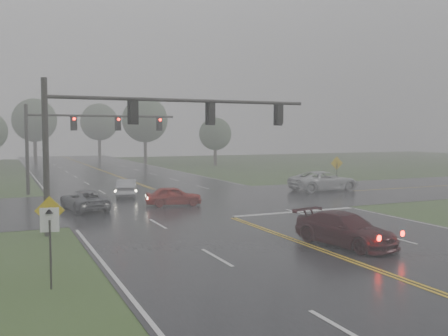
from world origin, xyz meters
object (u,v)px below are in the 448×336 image
sedan_silver (127,197)px  signal_gantry_near (138,125)px  pickup_white (324,191)px  signal_gantry_far (76,131)px  sedan_red (174,206)px  car_grey (84,210)px  sedan_maroon (345,246)px

sedan_silver → signal_gantry_near: 14.22m
pickup_white → signal_gantry_far: bearing=69.4°
sedan_red → car_grey: 5.87m
pickup_white → signal_gantry_far: 21.38m
sedan_maroon → car_grey: bearing=108.4°
car_grey → pickup_white: (20.27, 2.61, 0.00)m
signal_gantry_near → sedan_maroon: bearing=-46.4°
sedan_maroon → sedan_silver: size_ratio=1.18×
sedan_maroon → signal_gantry_far: 26.85m
sedan_red → signal_gantry_far: signal_gantry_far is taller
signal_gantry_near → signal_gantry_far: 17.62m
sedan_maroon → sedan_red: bearing=89.4°
car_grey → sedan_red: bearing=168.0°
signal_gantry_near → car_grey: bearing=102.4°
signal_gantry_near → signal_gantry_far: size_ratio=1.16×
sedan_maroon → sedan_red: sedan_maroon is taller
pickup_white → signal_gantry_near: size_ratio=0.42×
sedan_silver → signal_gantry_far: signal_gantry_far is taller
sedan_silver → signal_gantry_far: size_ratio=0.34×
car_grey → signal_gantry_near: bearing=94.0°
sedan_maroon → car_grey: size_ratio=1.05×
signal_gantry_near → signal_gantry_far: signal_gantry_near is taller
sedan_silver → car_grey: sedan_silver is taller
sedan_silver → pickup_white: 16.50m
pickup_white → signal_gantry_near: 21.81m
sedan_maroon → signal_gantry_near: size_ratio=0.34×
pickup_white → signal_gantry_near: (-18.65, -9.99, 5.31)m
sedan_maroon → sedan_silver: sedan_maroon is taller
car_grey → sedan_maroon: bearing=112.1°
sedan_maroon → signal_gantry_far: size_ratio=0.40×
sedan_maroon → pickup_white: size_ratio=0.81×
car_grey → signal_gantry_near: 9.23m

